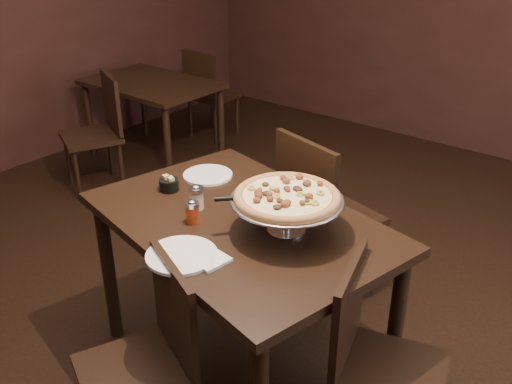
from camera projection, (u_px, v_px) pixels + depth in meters
The scene contains 16 objects.
room at pixel (231, 89), 2.08m from camera, with size 6.04×7.04×2.84m.
dining_table at pixel (240, 240), 2.46m from camera, with size 1.46×1.13×0.82m.
background_table at pixel (152, 92), 4.81m from camera, with size 1.10×0.73×0.69m.
pizza_stand at pixel (287, 197), 2.25m from camera, with size 0.46×0.46×0.19m.
parmesan_shaker at pixel (196, 197), 2.47m from camera, with size 0.07×0.07×0.12m.
pepper_flake_shaker at pixel (192, 212), 2.37m from camera, with size 0.06×0.06×0.10m.
packet_caddy at pixel (169, 184), 2.64m from camera, with size 0.09×0.09×0.07m.
napkin_stack at pixel (210, 260), 2.12m from camera, with size 0.12×0.12×0.01m, color white.
plate_left at pixel (208, 175), 2.79m from camera, with size 0.24×0.24×0.01m, color white.
plate_near at pixel (182, 255), 2.15m from camera, with size 0.27×0.27×0.01m, color white.
serving_spatula at pixel (230, 199), 2.25m from camera, with size 0.17×0.17×0.02m.
chair_far at pixel (321, 211), 3.07m from camera, with size 0.55×0.55×0.96m.
chair_near at pixel (150, 356), 2.17m from camera, with size 0.52×0.52×0.85m.
chair_side at pixel (374, 358), 2.15m from camera, with size 0.50×0.50×0.86m.
bg_chair_far at pixel (208, 91), 5.31m from camera, with size 0.40×0.40×0.84m.
bg_chair_near at pixel (99, 128), 4.35m from camera, with size 0.55×0.55×0.89m.
Camera 1 is at (1.40, -1.50, 2.00)m, focal length 40.00 mm.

